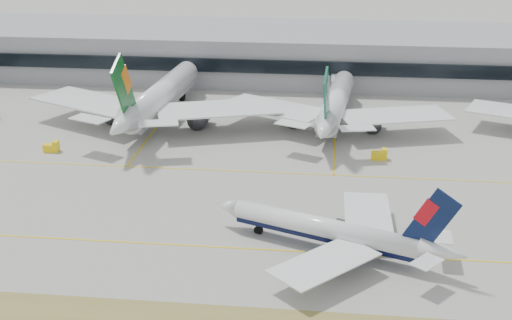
# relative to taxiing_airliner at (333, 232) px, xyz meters

# --- Properties ---
(ground) EXTENTS (3000.00, 3000.00, 0.00)m
(ground) POSITION_rel_taxiing_airliner_xyz_m (-21.69, 4.16, -3.70)
(ground) COLOR #A2A098
(ground) RESTS_ON ground
(taxiing_airliner) EXTENTS (43.80, 37.04, 15.36)m
(taxiing_airliner) POSITION_rel_taxiing_airliner_xyz_m (0.00, 0.00, 0.00)
(taxiing_airliner) COLOR white
(taxiing_airliner) RESTS_ON ground
(widebody_eva) EXTENTS (67.70, 66.45, 24.20)m
(widebody_eva) POSITION_rel_taxiing_airliner_xyz_m (-46.13, 66.12, 2.73)
(widebody_eva) COLOR white
(widebody_eva) RESTS_ON ground
(widebody_cathay) EXTENTS (59.68, 58.68, 21.37)m
(widebody_cathay) POSITION_rel_taxiing_airliner_xyz_m (-0.30, 67.52, 1.98)
(widebody_cathay) COLOR white
(widebody_cathay) RESTS_ON ground
(terminal) EXTENTS (280.00, 43.10, 15.00)m
(terminal) POSITION_rel_taxiing_airliner_xyz_m (-21.69, 119.00, 3.80)
(terminal) COLOR gray
(terminal) RESTS_ON ground
(gse_c) EXTENTS (3.55, 2.00, 2.60)m
(gse_c) POSITION_rel_taxiing_airliner_xyz_m (10.20, 44.89, -2.66)
(gse_c) COLOR yellow
(gse_c) RESTS_ON ground
(gse_b) EXTENTS (3.55, 2.00, 2.60)m
(gse_b) POSITION_rel_taxiing_airliner_xyz_m (-66.01, 41.53, -2.66)
(gse_b) COLOR yellow
(gse_b) RESTS_ON ground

